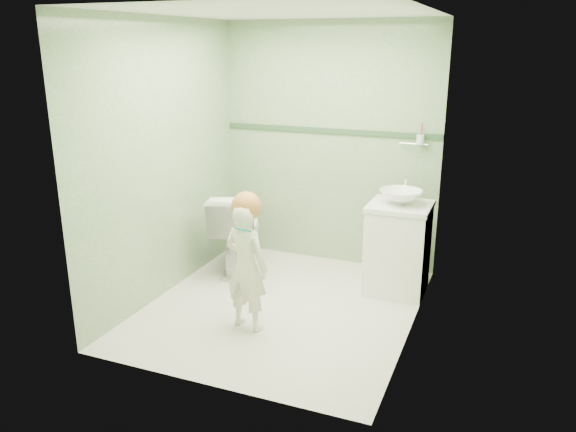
% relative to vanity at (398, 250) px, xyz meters
% --- Properties ---
extents(ground, '(2.50, 2.50, 0.00)m').
position_rel_vanity_xyz_m(ground, '(-0.84, -0.70, -0.40)').
color(ground, silver).
rests_on(ground, ground).
extents(room_shell, '(2.50, 2.54, 2.40)m').
position_rel_vanity_xyz_m(room_shell, '(-0.84, -0.70, 0.80)').
color(room_shell, '#79A172').
rests_on(room_shell, ground).
extents(trim_stripe, '(2.20, 0.02, 0.05)m').
position_rel_vanity_xyz_m(trim_stripe, '(-0.84, 0.54, 0.95)').
color(trim_stripe, '#2F5230').
rests_on(trim_stripe, room_shell).
extents(vanity, '(0.52, 0.50, 0.80)m').
position_rel_vanity_xyz_m(vanity, '(0.00, 0.00, 0.00)').
color(vanity, white).
rests_on(vanity, ground).
extents(counter, '(0.54, 0.52, 0.04)m').
position_rel_vanity_xyz_m(counter, '(0.00, 0.00, 0.41)').
color(counter, white).
rests_on(counter, vanity).
extents(basin, '(0.37, 0.37, 0.13)m').
position_rel_vanity_xyz_m(basin, '(0.00, 0.00, 0.49)').
color(basin, white).
rests_on(basin, counter).
extents(faucet, '(0.03, 0.13, 0.18)m').
position_rel_vanity_xyz_m(faucet, '(0.00, 0.19, 0.57)').
color(faucet, silver).
rests_on(faucet, counter).
extents(cup_holder, '(0.26, 0.07, 0.21)m').
position_rel_vanity_xyz_m(cup_holder, '(0.05, 0.48, 0.93)').
color(cup_holder, silver).
rests_on(cup_holder, room_shell).
extents(toilet, '(0.66, 0.89, 0.81)m').
position_rel_vanity_xyz_m(toilet, '(-1.58, -0.06, 0.01)').
color(toilet, white).
rests_on(toilet, ground).
extents(toddler, '(0.42, 0.31, 1.03)m').
position_rel_vanity_xyz_m(toddler, '(-0.96, -1.12, 0.12)').
color(toddler, white).
rests_on(toddler, ground).
extents(hair_cap, '(0.23, 0.23, 0.23)m').
position_rel_vanity_xyz_m(hair_cap, '(-0.96, -1.10, 0.60)').
color(hair_cap, '#B47035').
rests_on(hair_cap, toddler).
extents(teal_toothbrush, '(0.11, 0.14, 0.08)m').
position_rel_vanity_xyz_m(teal_toothbrush, '(-0.91, -1.26, 0.48)').
color(teal_toothbrush, '#058F79').
rests_on(teal_toothbrush, toddler).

